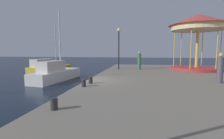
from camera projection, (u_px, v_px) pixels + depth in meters
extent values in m
plane|color=black|center=(88.00, 91.00, 11.81)|extent=(120.00, 120.00, 0.00)
cube|color=gray|center=(192.00, 89.00, 10.70)|extent=(13.38, 26.87, 0.80)
cube|color=white|center=(57.00, 76.00, 16.06)|extent=(2.44, 6.19, 0.92)
cube|color=beige|center=(51.00, 66.00, 15.26)|extent=(1.51, 2.78, 0.92)
cylinder|color=silver|center=(60.00, 41.00, 16.36)|extent=(0.12, 0.12, 5.47)
cylinder|color=silver|center=(52.00, 61.00, 15.27)|extent=(0.43, 2.70, 0.08)
cube|color=gold|center=(51.00, 69.00, 22.93)|extent=(3.25, 6.78, 0.77)
cube|color=beige|center=(43.00, 63.00, 21.52)|extent=(1.88, 3.09, 0.95)
cylinder|color=silver|center=(56.00, 45.00, 23.54)|extent=(0.12, 0.12, 5.47)
cylinder|color=silver|center=(48.00, 59.00, 22.38)|extent=(0.77, 2.88, 0.08)
cylinder|color=#B23333|center=(196.00, 69.00, 17.59)|extent=(4.89, 4.89, 0.30)
cylinder|color=gold|center=(197.00, 49.00, 17.37)|extent=(0.28, 0.28, 3.65)
cylinder|color=#F2E099|center=(198.00, 28.00, 17.15)|extent=(5.12, 5.12, 0.50)
cone|color=#C63D38|center=(199.00, 20.00, 17.06)|extent=(5.69, 5.69, 1.08)
cylinder|color=gold|center=(221.00, 49.00, 17.02)|extent=(0.08, 0.08, 3.65)
cylinder|color=gold|center=(202.00, 49.00, 19.06)|extent=(0.08, 0.08, 3.65)
cylinder|color=gold|center=(181.00, 49.00, 19.41)|extent=(0.08, 0.08, 3.65)
cylinder|color=gold|center=(174.00, 49.00, 17.72)|extent=(0.08, 0.08, 3.65)
cylinder|color=gold|center=(191.00, 49.00, 15.68)|extent=(0.08, 0.08, 3.65)
cylinder|color=gold|center=(217.00, 49.00, 15.33)|extent=(0.08, 0.08, 3.65)
cylinder|color=black|center=(119.00, 51.00, 17.90)|extent=(0.12, 0.12, 3.89)
sphere|color=#F9E5B2|center=(119.00, 30.00, 17.67)|extent=(0.36, 0.36, 0.36)
cylinder|color=#2D2D33|center=(91.00, 80.00, 10.39)|extent=(0.24, 0.24, 0.40)
cylinder|color=#2D2D33|center=(84.00, 83.00, 9.45)|extent=(0.24, 0.24, 0.40)
cylinder|color=#2D2D33|center=(54.00, 104.00, 5.75)|extent=(0.24, 0.24, 0.40)
cylinder|color=#387247|center=(139.00, 62.00, 18.02)|extent=(0.34, 0.34, 1.63)
sphere|color=tan|center=(139.00, 53.00, 17.92)|extent=(0.24, 0.24, 0.24)
cylinder|color=#514C56|center=(220.00, 70.00, 10.46)|extent=(0.34, 0.34, 1.57)
sphere|color=tan|center=(221.00, 55.00, 10.36)|extent=(0.24, 0.24, 0.24)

